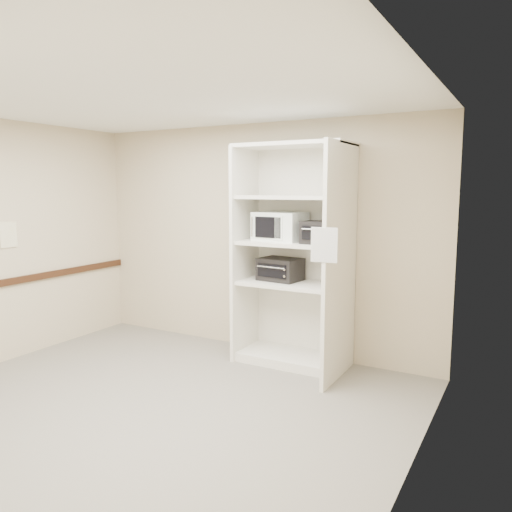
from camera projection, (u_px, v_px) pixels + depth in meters
The scene contains 10 objects.
floor at pixel (148, 409), 4.44m from camera, with size 4.50×4.00×0.01m, color slate.
ceiling at pixel (138, 95), 4.07m from camera, with size 4.50×4.00×0.01m, color white.
wall_back at pixel (257, 238), 5.99m from camera, with size 4.50×0.02×2.70m, color #C1A991.
wall_right at pixel (413, 283), 3.17m from camera, with size 0.02×4.00×2.70m, color #C1A991.
shelving_unit at pixel (297, 264), 5.44m from camera, with size 1.24×0.92×2.42m.
microwave at pixel (280, 226), 5.52m from camera, with size 0.52×0.40×0.31m, color white.
toaster_oven_upper at pixel (323, 232), 5.20m from camera, with size 0.41×0.31×0.24m, color black.
toaster_oven_lower at pixel (280, 269), 5.59m from camera, with size 0.45×0.34×0.25m, color black.
paper_sign at pixel (324, 245), 4.58m from camera, with size 0.25×0.01×0.32m, color white.
wall_poster at pixel (8, 235), 5.58m from camera, with size 0.01×0.21×0.29m, color white.
Camera 1 is at (2.89, -3.21, 1.94)m, focal length 35.00 mm.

